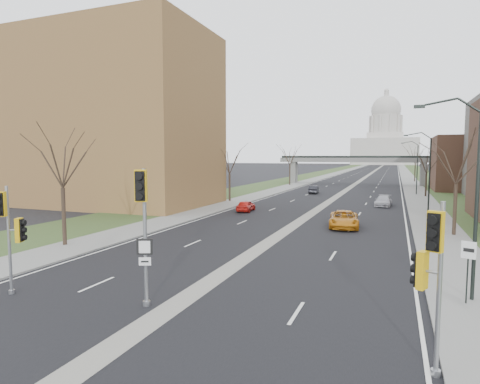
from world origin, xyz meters
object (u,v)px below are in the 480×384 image
Objects in this scene: signal_pole_left at (10,224)px; car_left_far at (314,190)px; car_left_near at (246,206)px; signal_pole_median at (143,212)px; signal_pole_right at (431,263)px; speed_limit_sign at (468,261)px; car_right_near at (344,219)px; car_right_mid at (383,201)px.

car_left_far is (3.11, 55.24, -2.59)m from signal_pole_left.
car_left_near is at bearing 67.70° from signal_pole_left.
car_left_far is (-3.41, 54.45, -3.38)m from signal_pole_median.
car_left_far reaches higher than car_left_near.
signal_pole_median reaches higher than car_left_near.
signal_pole_right reaches higher than speed_limit_sign.
speed_limit_sign is 0.69× the size of car_left_near.
signal_pole_median is at bearing -136.04° from speed_limit_sign.
signal_pole_median is 1.15× the size of signal_pole_right.
car_right_near is (-5.16, 23.97, -2.57)m from signal_pole_right.
car_right_near is at bearing 126.91° from signal_pole_right.
signal_pole_left is 6.62m from signal_pole_median.
signal_pole_left is at bearing -106.42° from car_right_mid.
speed_limit_sign is (18.99, 5.98, -1.32)m from signal_pole_left.
car_right_near is at bearing 54.76° from signal_pole_median.
speed_limit_sign reaches higher than car_right_mid.
signal_pole_left is 30.17m from car_left_near.
signal_pole_median reaches higher than car_right_near.
car_left_far is at bearing 129.24° from speed_limit_sign.
car_left_near is at bearing 78.37° from car_left_far.
car_right_near reaches higher than car_right_mid.
signal_pole_right is at bearing -24.07° from signal_pole_left.
signal_pole_median is 1.42× the size of car_left_far.
car_left_near is 13.54m from car_right_near.
car_right_near is at bearing 100.59° from car_left_far.
signal_pole_right is 41.63m from car_right_mid.
signal_pole_right reaches higher than car_right_mid.
signal_pole_median reaches higher than signal_pole_right.
signal_pole_left is at bearing 81.95° from car_left_far.
car_left_far is 0.88× the size of car_right_mid.
speed_limit_sign is at bearing 123.10° from car_left_near.
signal_pole_median is 23.45m from car_right_near.
speed_limit_sign reaches higher than car_left_far.
signal_pole_left is 0.93× the size of car_right_near.
car_right_mid is (14.60, 10.83, 0.02)m from car_left_near.
car_right_mid is (11.59, -14.35, -0.00)m from car_left_far.
signal_pole_right is 1.32× the size of car_left_near.
car_left_near is 25.36m from car_left_far.
signal_pole_median reaches higher than car_left_far.
car_right_mid is at bearing 48.12° from signal_pole_left.
car_right_near reaches higher than car_left_near.
speed_limit_sign is at bearing -79.64° from car_right_mid.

